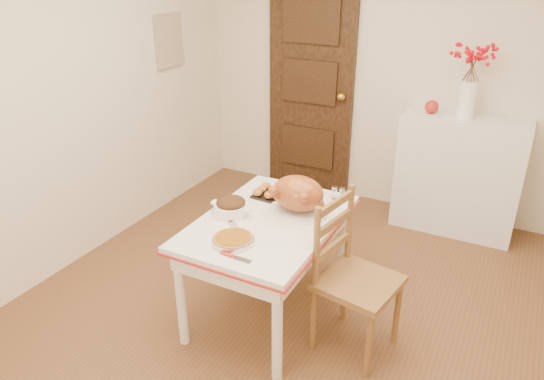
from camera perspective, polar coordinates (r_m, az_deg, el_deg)
The scene contains 18 objects.
floor at distance 3.46m, azimuth 1.35°, elevation -14.00°, with size 3.50×4.00×0.00m, color brown.
wall_back at distance 4.67m, azimuth 12.74°, elevation 12.93°, with size 3.50×0.00×2.50m, color beige.
wall_left at distance 3.91m, azimuth -22.46°, elevation 9.39°, with size 0.00×4.00×2.50m, color beige.
door_back at distance 4.91m, azimuth 4.39°, elevation 11.40°, with size 0.85×0.06×2.06m, color black.
photo_board at distance 4.69m, azimuth -11.53°, elevation 16.21°, with size 0.03×0.35×0.45m, color tan.
sideboard at distance 4.54m, azimuth 20.29°, elevation 1.63°, with size 0.99×0.44×0.99m, color silver.
kitchen_table at distance 3.30m, azimuth -0.41°, elevation -8.70°, with size 0.80×1.17×0.70m, color silver, non-canonical shape.
chair_oak at distance 2.99m, azimuth 9.79°, elevation -9.91°, with size 0.43×0.43×0.96m, color brown, non-canonical shape.
berry_vase at distance 4.32m, azimuth 21.49°, elevation 11.50°, with size 0.32×0.32×0.61m, color white, non-canonical shape.
apple at distance 4.41m, azimuth 17.59°, elevation 8.95°, with size 0.11×0.11×0.11m, color #A52018.
turkey_platter at distance 3.14m, azimuth 2.96°, elevation -0.60°, with size 0.39×0.31×0.25m, color #A25121, non-canonical shape.
pumpkin_pie at distance 2.87m, azimuth -4.39°, elevation -5.52°, with size 0.24×0.24×0.05m, color #884A0E.
stuffing_dish at distance 3.17m, azimuth -4.66°, elevation -1.85°, with size 0.27×0.22×0.11m, color #3E220D, non-canonical shape.
rolls_tray at distance 3.38m, azimuth 0.13°, elevation -0.30°, with size 0.25×0.19×0.07m, color #B86221, non-canonical shape.
pie_server at distance 2.74m, azimuth -4.14°, elevation -7.58°, with size 0.19×0.05×0.01m, color silver, non-canonical shape.
carving_knife at distance 3.06m, azimuth -4.41°, elevation -3.87°, with size 0.28×0.07×0.01m, color silver, non-canonical shape.
drinking_glass at distance 3.49m, azimuth 3.43°, elevation 0.74°, with size 0.06×0.06×0.10m, color white.
shaker_pair at distance 3.38m, azimuth 7.48°, elevation -0.38°, with size 0.09×0.03×0.09m, color white, non-canonical shape.
Camera 1 is at (1.17, -2.42, 2.18)m, focal length 33.32 mm.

